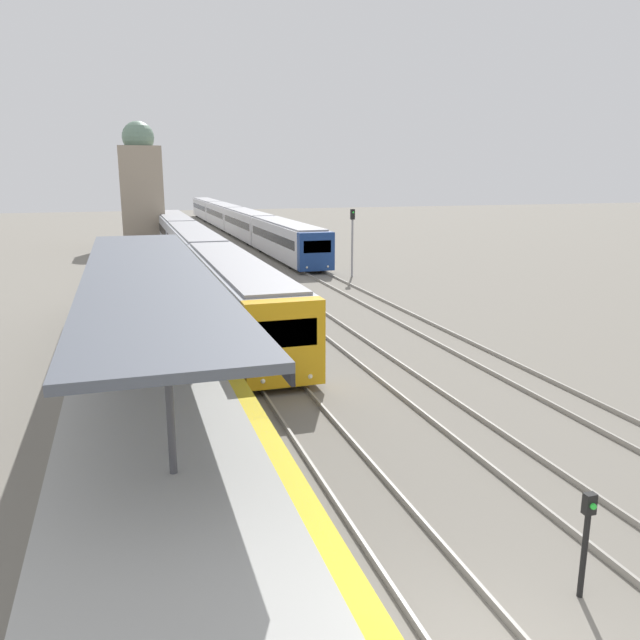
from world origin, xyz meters
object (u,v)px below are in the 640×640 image
object	(u,v)px
train_near	(195,250)
train_far	(235,219)
person_on_platform	(198,339)
signal_post_near	(586,534)
signal_mast_far	(352,234)

from	to	relation	value
train_near	train_far	xyz separation A→B (m)	(8.24, 31.08, -0.05)
person_on_platform	train_far	xyz separation A→B (m)	(10.91, 55.85, -0.16)
train_near	signal_post_near	xyz separation A→B (m)	(2.27, -36.68, -0.59)
person_on_platform	signal_post_near	world-z (taller)	person_on_platform
train_far	signal_post_near	size ratio (longest dim) A/B	35.03
train_far	signal_post_near	bearing A→B (deg)	-95.03
train_near	person_on_platform	bearing A→B (deg)	-96.15
signal_post_near	person_on_platform	bearing A→B (deg)	112.53
person_on_platform	signal_mast_far	size ratio (longest dim) A/B	0.36
train_near	signal_mast_far	distance (m)	11.07
train_near	signal_post_near	distance (m)	36.76
person_on_platform	train_near	distance (m)	24.92
train_far	signal_mast_far	xyz separation A→B (m)	(2.09, -34.90, 1.23)
signal_mast_far	person_on_platform	bearing A→B (deg)	-121.81
train_far	signal_post_near	world-z (taller)	train_far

